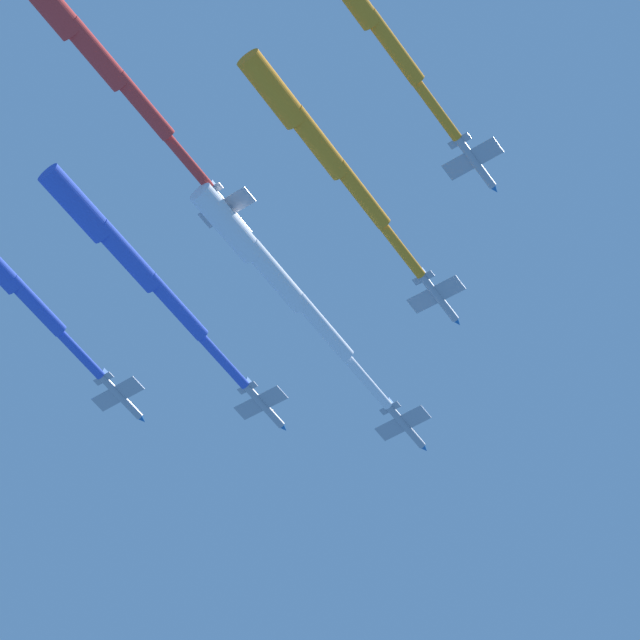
% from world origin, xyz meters
% --- Properties ---
extents(jet_lead, '(40.79, 38.44, 3.98)m').
position_xyz_m(jet_lead, '(7.36, 6.61, 198.33)').
color(jet_lead, '#9EA3AD').
extents(jet_port_inner, '(40.71, 38.29, 4.12)m').
position_xyz_m(jet_port_inner, '(28.31, 4.99, 200.69)').
color(jet_port_inner, '#9EA3AD').
extents(jet_starboard_inner, '(37.88, 36.83, 4.04)m').
position_xyz_m(jet_starboard_inner, '(4.73, 26.60, 200.18)').
color(jet_starboard_inner, '#9EA3AD').
extents(jet_port_outer, '(37.18, 35.25, 4.06)m').
position_xyz_m(jet_port_outer, '(35.45, 33.89, 200.66)').
color(jet_port_outer, '#9EA3AD').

